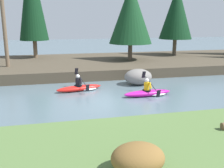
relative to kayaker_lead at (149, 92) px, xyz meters
The scene contains 9 objects.
ground_plane 2.47m from the kayaker_lead, 166.23° to the right, with size 90.00×90.00×0.00m, color slate.
riverbank_far 9.21m from the kayaker_lead, 105.08° to the left, with size 44.00×9.64×0.72m.
conifer_tree_mid_left 9.65m from the kayaker_lead, 80.67° to the left, with size 3.61×3.61×6.37m.
conifer_tree_centre 13.31m from the kayaker_lead, 58.36° to the left, with size 3.13×3.13×6.64m.
bare_tree_downstream 11.77m from the kayaker_lead, 138.89° to the left, with size 4.10×4.06×7.50m.
shrub_clump_second 8.42m from the kayaker_lead, 112.57° to the right, with size 1.31×1.09×0.71m.
kayaker_lead is the anchor object (origin of this frame).
kayaker_middle 4.04m from the kayaker_lead, 151.81° to the left, with size 2.79×2.05×1.20m.
boulder_midstream 2.65m from the kayaker_lead, 85.42° to the left, with size 1.80×1.41×1.02m.
Camera 1 is at (-2.66, -12.51, 4.09)m, focal length 42.00 mm.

